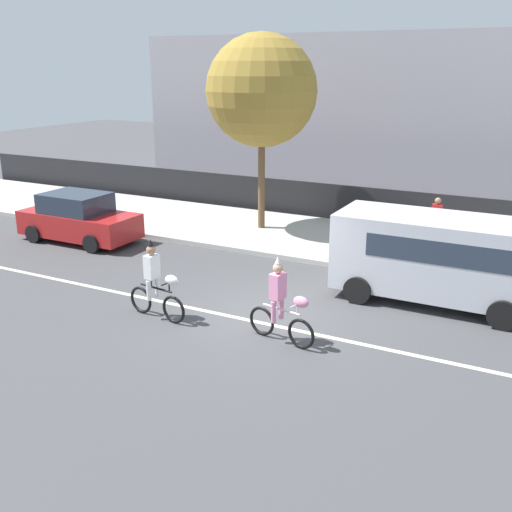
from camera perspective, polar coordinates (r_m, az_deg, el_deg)
The scene contains 11 objects.
ground_plane at distance 14.41m, azimuth 1.15°, elevation -5.61°, with size 80.00×80.00×0.00m, color #424244.
road_centre_line at distance 14.00m, azimuth 0.24°, elevation -6.32°, with size 36.00×0.14×0.01m, color beige.
sidewalk_curb at distance 20.09m, azimuth 9.42°, elevation 1.19°, with size 60.00×5.00×0.15m, color #ADAAA3.
fence_line at distance 22.62m, azimuth 11.83°, elevation 4.55°, with size 40.00×0.08×1.40m, color black.
building_backdrop at distance 30.45m, azimuth 17.43°, elevation 12.85°, with size 28.00×8.00×7.08m, color #99939E.
parade_cyclist_zebra at distance 14.12m, azimuth -9.47°, elevation -2.70°, with size 1.71×0.51×1.92m.
parade_cyclist_pink at distance 12.74m, azimuth 2.47°, elevation -4.74°, with size 1.70×0.54×1.92m.
parked_van_silver at distance 15.42m, azimuth 17.26°, elevation 0.21°, with size 5.00×2.22×2.18m.
parked_car_red at distance 21.04m, azimuth -16.54°, elevation 3.43°, with size 4.10×1.92×1.64m.
street_tree_near_lamp at distance 20.82m, azimuth 0.55°, elevation 15.45°, with size 3.77×3.77×6.63m.
pedestrian_onlooker at distance 19.74m, azimuth 16.78°, elevation 3.20°, with size 0.32×0.20×1.62m.
Camera 1 is at (5.84, -11.87, 5.71)m, focal length 42.00 mm.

